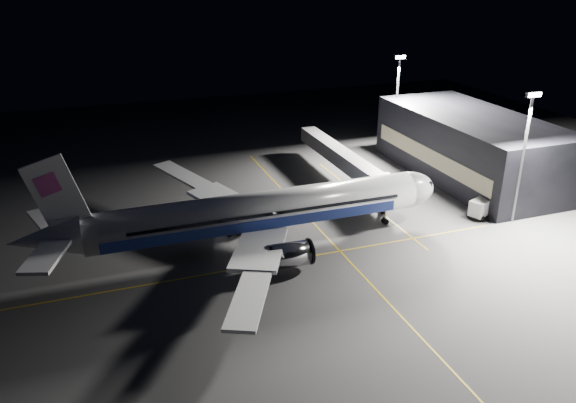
% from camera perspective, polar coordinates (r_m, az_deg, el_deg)
% --- Properties ---
extents(ground, '(200.00, 200.00, 0.00)m').
position_cam_1_polar(ground, '(82.35, -2.82, -4.32)').
color(ground, '#4C4C4F').
rests_on(ground, ground).
extents(guide_line_main, '(0.25, 80.00, 0.01)m').
position_cam_1_polar(guide_line_main, '(85.43, 3.61, -3.28)').
color(guide_line_main, gold).
rests_on(guide_line_main, ground).
extents(guide_line_cross, '(70.00, 0.25, 0.01)m').
position_cam_1_polar(guide_line_cross, '(77.29, -1.50, -6.24)').
color(guide_line_cross, gold).
rests_on(guide_line_cross, ground).
extents(guide_line_side, '(0.25, 40.00, 0.01)m').
position_cam_1_polar(guide_line_side, '(98.42, 7.77, 0.21)').
color(guide_line_side, gold).
rests_on(guide_line_side, ground).
extents(airliner, '(61.48, 54.22, 16.64)m').
position_cam_1_polar(airliner, '(79.84, -3.63, -1.14)').
color(airliner, silver).
rests_on(airliner, ground).
extents(terminal, '(18.12, 40.00, 12.00)m').
position_cam_1_polar(terminal, '(112.06, 18.03, 5.38)').
color(terminal, black).
rests_on(terminal, ground).
extents(jet_bridge, '(3.60, 34.40, 6.30)m').
position_cam_1_polar(jet_bridge, '(103.53, 5.88, 4.17)').
color(jet_bridge, '#B2B2B7').
rests_on(jet_bridge, ground).
extents(floodlight_mast_north, '(2.40, 0.68, 20.70)m').
position_cam_1_polar(floodlight_mast_north, '(121.59, 11.01, 10.51)').
color(floodlight_mast_north, '#59595E').
rests_on(floodlight_mast_north, ground).
extents(floodlight_mast_south, '(2.40, 0.67, 20.70)m').
position_cam_1_polar(floodlight_mast_south, '(91.99, 22.90, 5.14)').
color(floodlight_mast_south, '#59595E').
rests_on(floodlight_mast_south, ground).
extents(service_truck, '(6.35, 4.51, 3.03)m').
position_cam_1_polar(service_truck, '(95.99, 19.25, -0.47)').
color(service_truck, silver).
rests_on(service_truck, ground).
extents(baggage_tug, '(2.29, 1.95, 1.51)m').
position_cam_1_polar(baggage_tug, '(93.72, -7.02, -0.48)').
color(baggage_tug, black).
rests_on(baggage_tug, ground).
extents(safety_cone_a, '(0.46, 0.46, 0.69)m').
position_cam_1_polar(safety_cone_a, '(88.44, -5.05, -2.13)').
color(safety_cone_a, '#D63C09').
rests_on(safety_cone_a, ground).
extents(safety_cone_b, '(0.34, 0.34, 0.52)m').
position_cam_1_polar(safety_cone_b, '(86.35, -1.92, -2.75)').
color(safety_cone_b, '#D63C09').
rests_on(safety_cone_b, ground).
extents(safety_cone_c, '(0.41, 0.41, 0.62)m').
position_cam_1_polar(safety_cone_c, '(90.80, -8.54, -1.63)').
color(safety_cone_c, '#D63C09').
rests_on(safety_cone_c, ground).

